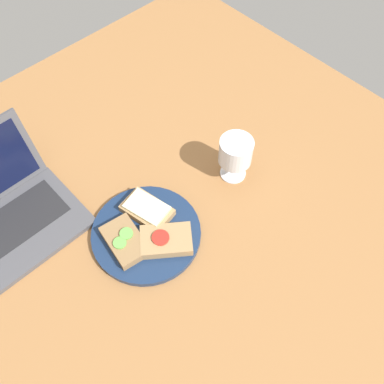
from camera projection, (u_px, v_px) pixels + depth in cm
name	position (u px, v px, depth cm)	size (l,w,h in cm)	color
wooden_table	(176.00, 214.00, 105.66)	(140.00, 140.00, 3.00)	#9E6B3D
plate	(147.00, 234.00, 100.12)	(25.68, 25.68, 1.55)	navy
sandwich_with_cucumber	(125.00, 241.00, 96.95)	(9.10, 12.61, 2.80)	#937047
sandwich_with_tomato	(166.00, 240.00, 97.01)	(13.88, 13.17, 2.84)	#A88456
sandwich_with_cheese	(147.00, 210.00, 101.28)	(9.37, 12.87, 2.91)	#A88456
wine_glass	(236.00, 153.00, 103.58)	(8.27, 8.27, 12.49)	white
laptop	(0.00, 212.00, 99.29)	(31.63, 25.94, 19.97)	#4C4C51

